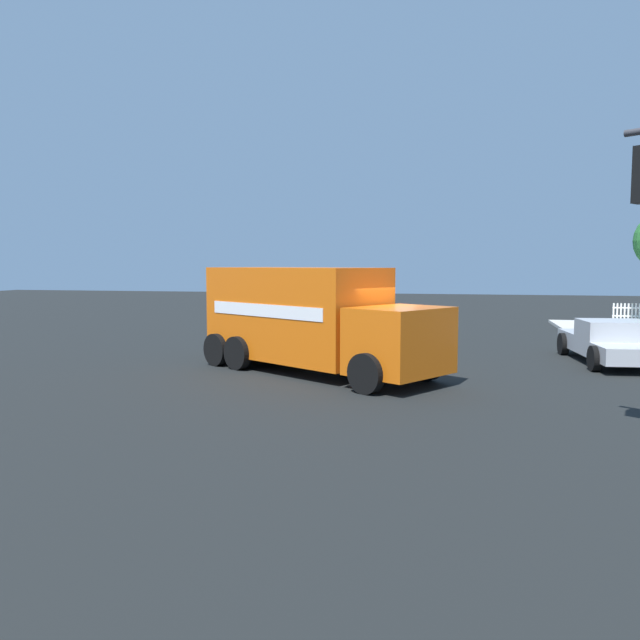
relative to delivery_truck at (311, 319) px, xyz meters
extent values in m
plane|color=black|center=(-1.72, 0.29, -1.56)|extent=(100.00, 100.00, 0.00)
cube|color=orange|center=(0.57, -0.36, 0.13)|extent=(6.00, 5.03, 2.68)
cube|color=orange|center=(-2.71, 1.73, -0.36)|extent=(2.89, 3.05, 1.70)
cube|color=black|center=(-3.43, 2.19, -0.02)|extent=(1.15, 1.74, 0.88)
cube|color=#B2B2B7|center=(2.84, -1.81, -1.37)|extent=(1.41, 2.05, 0.21)
cube|color=white|center=(-0.08, -1.38, 0.27)|extent=(3.96, 2.54, 0.36)
cube|color=white|center=(1.22, 0.66, 0.27)|extent=(3.96, 2.54, 0.36)
cylinder|color=black|center=(-3.34, 0.66, -1.06)|extent=(0.99, 0.77, 1.00)
cylinder|color=black|center=(-2.00, 2.75, -1.06)|extent=(0.99, 0.77, 1.00)
cylinder|color=black|center=(0.91, -2.05, -1.06)|extent=(0.99, 0.77, 1.00)
cylinder|color=black|center=(2.24, 0.04, -1.06)|extent=(0.99, 0.77, 1.00)
cylinder|color=black|center=(1.79, -2.62, -1.06)|extent=(0.99, 0.77, 1.00)
cylinder|color=black|center=(3.13, -0.53, -1.06)|extent=(0.99, 0.77, 1.00)
cube|color=#B7BABF|center=(-9.10, -1.87, -1.03)|extent=(2.09, 1.69, 0.50)
cube|color=#B7BABF|center=(-8.93, -3.47, -0.73)|extent=(2.11, 1.89, 1.10)
cube|color=black|center=(-8.93, -3.47, -0.44)|extent=(1.93, 1.60, 0.48)
cube|color=#B7BABF|center=(-8.74, -5.31, -1.01)|extent=(2.14, 2.19, 0.55)
cylinder|color=black|center=(-8.08, -1.90, -1.18)|extent=(0.32, 0.78, 0.76)
cylinder|color=black|center=(-9.73, -5.52, -1.18)|extent=(0.32, 0.78, 0.76)
cylinder|color=black|center=(-7.73, -5.32, -1.18)|extent=(0.32, 0.78, 0.76)
cube|color=white|center=(-13.38, -17.92, -0.95)|extent=(0.08, 0.04, 0.95)
cube|color=white|center=(-13.20, -17.92, -0.95)|extent=(0.08, 0.04, 0.95)
cube|color=white|center=(-13.02, -17.92, -0.95)|extent=(0.08, 0.04, 0.95)
cube|color=white|center=(-12.84, -17.92, -0.95)|extent=(0.08, 0.04, 0.95)
cube|color=white|center=(-12.66, -17.92, -0.95)|extent=(0.08, 0.04, 0.95)
cube|color=white|center=(-12.48, -17.92, -0.95)|extent=(0.08, 0.04, 0.95)
cube|color=white|center=(-12.30, -17.92, -0.95)|extent=(0.08, 0.04, 0.95)
cube|color=white|center=(-12.12, -17.92, -0.95)|extent=(0.08, 0.04, 0.95)
camera|label=1|loc=(-4.15, 17.80, 1.58)|focal=35.67mm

